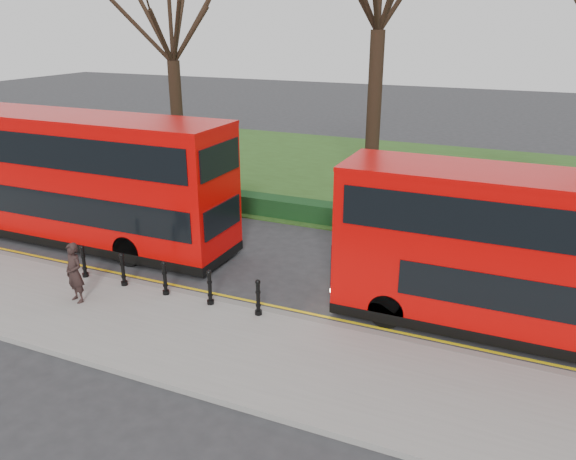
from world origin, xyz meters
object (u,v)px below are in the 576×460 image
at_px(bollard_row, 165,279).
at_px(bus_rear, 551,261).
at_px(bus_lead, 79,180).
at_px(pedestrian, 74,273).

distance_m(bollard_row, bus_rear, 10.42).
relative_size(bus_lead, bus_rear, 1.10).
bearing_deg(bollard_row, bus_rear, 11.75).
height_order(bollard_row, bus_lead, bus_lead).
relative_size(bollard_row, bus_lead, 0.53).
height_order(bollard_row, pedestrian, pedestrian).
distance_m(bus_lead, bus_rear, 15.55).
distance_m(bus_rear, pedestrian, 12.70).
bearing_deg(pedestrian, bollard_row, 47.99).
relative_size(bus_lead, pedestrian, 6.64).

